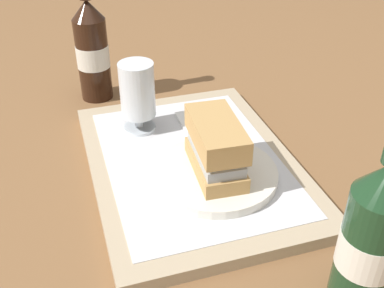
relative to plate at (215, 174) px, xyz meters
The scene contains 9 objects.
ground_plane 0.07m from the plate, 17.90° to the left, with size 3.00×3.00×0.00m, color brown.
tray 0.06m from the plate, 17.90° to the left, with size 0.44×0.32×0.02m, color tan.
placemat 0.06m from the plate, 17.90° to the left, with size 0.38×0.27×0.00m, color silver.
plate is the anchor object (origin of this frame).
sandwich 0.05m from the plate, ahead, with size 0.14×0.07×0.08m.
beer_glass 0.20m from the plate, 24.47° to the left, with size 0.06×0.06×0.12m.
napkin_folded 0.16m from the plate, 10.07° to the right, with size 0.09×0.07×0.01m, color white.
beer_bottle 0.39m from the plate, 19.76° to the left, with size 0.07×0.07×0.27m.
second_bottle 0.27m from the plate, 162.00° to the right, with size 0.07×0.07×0.27m.
Camera 1 is at (-0.59, 0.18, 0.46)m, focal length 43.80 mm.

